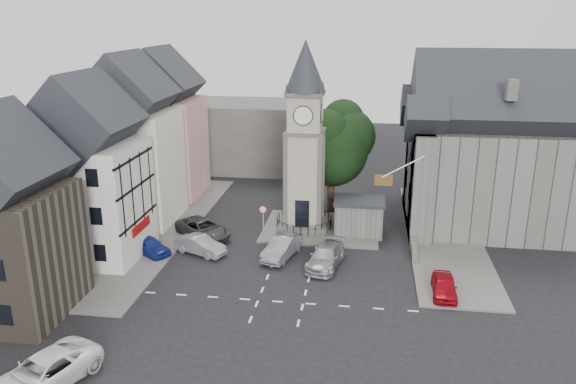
% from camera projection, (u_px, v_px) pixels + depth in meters
% --- Properties ---
extents(ground, '(120.00, 120.00, 0.00)m').
position_uv_depth(ground, '(292.00, 266.00, 42.20)').
color(ground, black).
rests_on(ground, ground).
extents(pavement_west, '(6.00, 30.00, 0.14)m').
position_uv_depth(pavement_west, '(161.00, 228.00, 49.53)').
color(pavement_west, '#595651').
rests_on(pavement_west, ground).
extents(pavement_east, '(6.00, 26.00, 0.14)m').
position_uv_depth(pavement_east, '(443.00, 235.00, 48.10)').
color(pavement_east, '#595651').
rests_on(pavement_east, ground).
extents(central_island, '(10.00, 8.00, 0.16)m').
position_uv_depth(central_island, '(321.00, 228.00, 49.52)').
color(central_island, '#595651').
rests_on(central_island, ground).
extents(road_markings, '(20.00, 8.00, 0.01)m').
position_uv_depth(road_markings, '(281.00, 302.00, 37.01)').
color(road_markings, silver).
rests_on(road_markings, ground).
extents(clock_tower, '(4.86, 4.86, 16.25)m').
position_uv_depth(clock_tower, '(305.00, 138.00, 47.28)').
color(clock_tower, '#4C4944').
rests_on(clock_tower, ground).
extents(stone_shelter, '(4.30, 3.30, 3.08)m').
position_uv_depth(stone_shelter, '(359.00, 216.00, 48.16)').
color(stone_shelter, '#5B5A54').
rests_on(stone_shelter, ground).
extents(town_tree, '(7.20, 7.20, 10.80)m').
position_uv_depth(town_tree, '(332.00, 140.00, 52.08)').
color(town_tree, black).
rests_on(town_tree, ground).
extents(warning_sign_post, '(0.70, 0.19, 2.85)m').
position_uv_depth(warning_sign_post, '(263.00, 215.00, 47.15)').
color(warning_sign_post, black).
rests_on(warning_sign_post, ground).
extents(terrace_pink, '(8.10, 7.60, 12.80)m').
position_uv_depth(terrace_pink, '(163.00, 132.00, 57.40)').
color(terrace_pink, tan).
rests_on(terrace_pink, ground).
extents(terrace_cream, '(8.10, 7.60, 12.80)m').
position_uv_depth(terrace_cream, '(132.00, 150.00, 49.85)').
color(terrace_cream, '#ECE6C5').
rests_on(terrace_cream, ground).
extents(terrace_tudor, '(8.10, 7.60, 12.00)m').
position_uv_depth(terrace_tudor, '(89.00, 179.00, 42.43)').
color(terrace_tudor, silver).
rests_on(terrace_tudor, ground).
extents(backdrop_west, '(20.00, 10.00, 8.00)m').
position_uv_depth(backdrop_west, '(226.00, 134.00, 69.03)').
color(backdrop_west, '#4C4944').
rests_on(backdrop_west, ground).
extents(east_building, '(14.40, 11.40, 12.60)m').
position_uv_depth(east_building, '(487.00, 158.00, 48.57)').
color(east_building, '#5B5A54').
rests_on(east_building, ground).
extents(east_boundary_wall, '(0.40, 16.00, 0.90)m').
position_uv_depth(east_boundary_wall, '(408.00, 221.00, 50.25)').
color(east_boundary_wall, '#5B5A54').
rests_on(east_boundary_wall, ground).
extents(flagpole, '(3.68, 0.10, 2.74)m').
position_uv_depth(flagpole, '(403.00, 167.00, 42.77)').
color(flagpole, white).
rests_on(flagpole, ground).
extents(car_west_blue, '(4.40, 3.66, 1.42)m').
position_uv_depth(car_west_blue, '(149.00, 245.00, 44.24)').
color(car_west_blue, navy).
rests_on(car_west_blue, ground).
extents(car_west_silver, '(4.59, 3.07, 1.43)m').
position_uv_depth(car_west_silver, '(200.00, 245.00, 44.29)').
color(car_west_silver, '#9C9FA3').
rests_on(car_west_silver, ground).
extents(car_west_grey, '(5.90, 5.39, 1.53)m').
position_uv_depth(car_west_grey, '(203.00, 229.00, 47.57)').
color(car_west_grey, '#323234').
rests_on(car_west_grey, ground).
extents(car_island_silver, '(2.92, 5.08, 1.58)m').
position_uv_depth(car_island_silver, '(282.00, 247.00, 43.65)').
color(car_island_silver, gray).
rests_on(car_island_silver, ground).
extents(car_island_east, '(3.07, 5.50, 1.51)m').
position_uv_depth(car_island_east, '(326.00, 257.00, 42.10)').
color(car_island_east, '#95979C').
rests_on(car_island_east, ground).
extents(car_east_red, '(1.75, 4.02, 1.35)m').
position_uv_depth(car_east_red, '(444.00, 286.00, 37.71)').
color(car_east_red, '#9F0813').
rests_on(car_east_red, ground).
extents(van_sw_white, '(4.82, 6.65, 1.68)m').
position_uv_depth(van_sw_white, '(43.00, 373.00, 28.27)').
color(van_sw_white, white).
rests_on(van_sw_white, ground).
extents(pedestrian, '(0.73, 0.72, 1.69)m').
position_uv_depth(pedestrian, '(417.00, 228.00, 47.43)').
color(pedestrian, '#A9A08C').
rests_on(pedestrian, ground).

